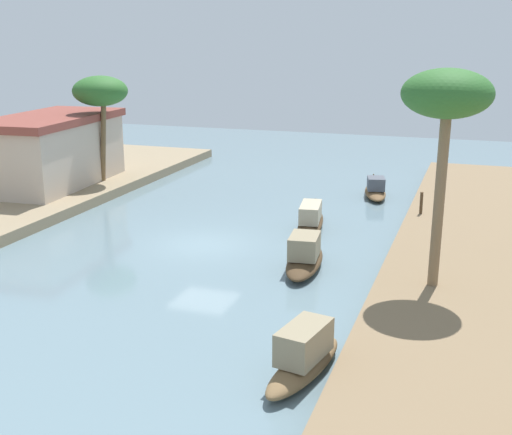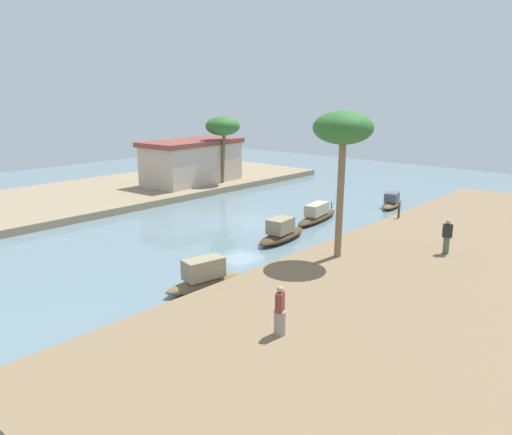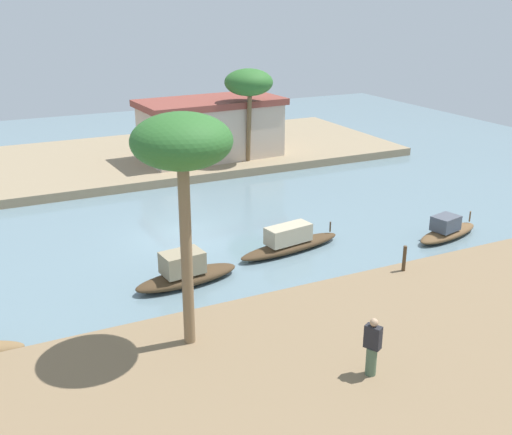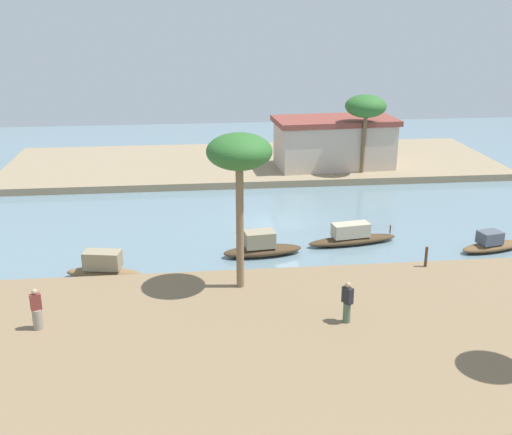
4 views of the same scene
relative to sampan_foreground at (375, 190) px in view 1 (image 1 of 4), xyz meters
name	(u,v)px [view 1 (image 1 of 4)]	position (x,y,z in m)	size (l,w,h in m)	color
river_water	(203,244)	(-10.81, 5.43, -0.37)	(67.01, 67.01, 0.00)	slate
sampan_foreground	(375,190)	(0.00, 0.00, 0.00)	(3.95, 1.91, 1.11)	brown
sampan_downstream_large	(310,220)	(-7.22, 1.75, 0.06)	(5.20, 1.81, 1.20)	#47331E
sampan_midstream	(305,256)	(-12.34, 0.67, 0.11)	(4.30, 1.70, 1.34)	#47331E
sampan_with_tall_canopy	(304,356)	(-20.23, -1.39, 0.18)	(3.82, 1.64, 1.40)	brown
mooring_post	(421,203)	(-4.77, -2.82, 0.64)	(0.14, 0.14, 1.01)	#4C3823
palm_tree_left_near	(447,99)	(-13.86, -4.08, 6.17)	(2.79, 2.79, 6.97)	#7F6647
palm_tree_right_tall	(100,92)	(-3.12, 14.67, 5.05)	(2.98, 2.98, 5.80)	brown
riverside_building	(52,150)	(-4.81, 16.87, 2.04)	(9.43, 5.12, 3.76)	#C6B29E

